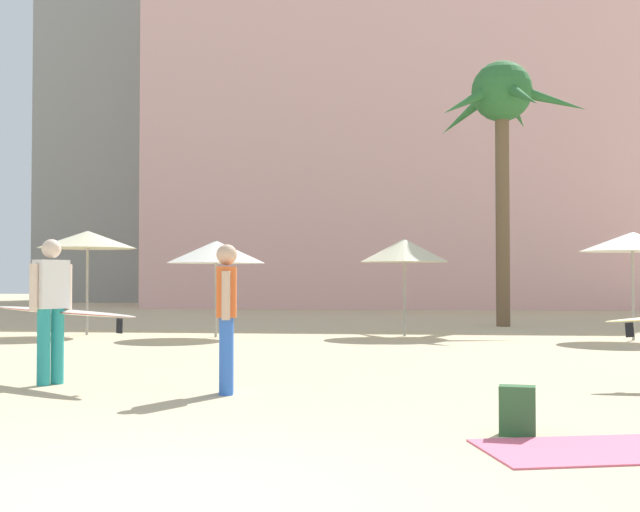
% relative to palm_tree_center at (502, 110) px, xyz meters
% --- Properties ---
extents(ground, '(120.00, 120.00, 0.00)m').
position_rel_palm_tree_center_xyz_m(ground, '(-4.41, -17.91, -6.01)').
color(ground, '#C6B28C').
extents(hotel_pink, '(24.06, 8.32, 18.14)m').
position_rel_palm_tree_center_xyz_m(hotel_pink, '(-2.16, 15.51, 3.06)').
color(hotel_pink, beige).
rests_on(hotel_pink, ground).
extents(palm_tree_center, '(4.16, 4.36, 7.37)m').
position_rel_palm_tree_center_xyz_m(palm_tree_center, '(0.00, 0.00, 0.00)').
color(palm_tree_center, brown).
rests_on(palm_tree_center, ground).
extents(cafe_umbrella_1, '(2.22, 2.22, 2.18)m').
position_rel_palm_tree_center_xyz_m(cafe_umbrella_1, '(-6.97, -4.82, -4.09)').
color(cafe_umbrella_1, gray).
rests_on(cafe_umbrella_1, ground).
extents(cafe_umbrella_2, '(2.04, 2.04, 2.24)m').
position_rel_palm_tree_center_xyz_m(cafe_umbrella_2, '(-2.74, -4.05, -4.05)').
color(cafe_umbrella_2, gray).
rests_on(cafe_umbrella_2, ground).
extents(cafe_umbrella_4, '(2.26, 2.26, 2.44)m').
position_rel_palm_tree_center_xyz_m(cafe_umbrella_4, '(-10.14, -4.42, -3.78)').
color(cafe_umbrella_4, gray).
rests_on(cafe_umbrella_4, ground).
extents(cafe_umbrella_5, '(2.23, 2.23, 2.32)m').
position_rel_palm_tree_center_xyz_m(cafe_umbrella_5, '(2.14, -4.76, -3.90)').
color(cafe_umbrella_5, gray).
rests_on(cafe_umbrella_5, ground).
extents(beach_towel, '(2.16, 1.46, 0.01)m').
position_rel_palm_tree_center_xyz_m(beach_towel, '(-1.21, -16.16, -6.00)').
color(beach_towel, '#EF6684').
rests_on(beach_towel, ground).
extents(backpack, '(0.33, 0.28, 0.42)m').
position_rel_palm_tree_center_xyz_m(backpack, '(-1.84, -15.63, -5.81)').
color(backpack, '#2D5A31').
rests_on(backpack, ground).
extents(person_mid_right, '(2.71, 1.88, 1.82)m').
position_rel_palm_tree_center_xyz_m(person_mid_right, '(-7.18, -12.80, -5.05)').
color(person_mid_right, teal).
rests_on(person_mid_right, ground).
extents(person_mid_left, '(0.29, 0.61, 1.72)m').
position_rel_palm_tree_center_xyz_m(person_mid_left, '(-4.82, -13.48, -5.07)').
color(person_mid_left, blue).
rests_on(person_mid_left, ground).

